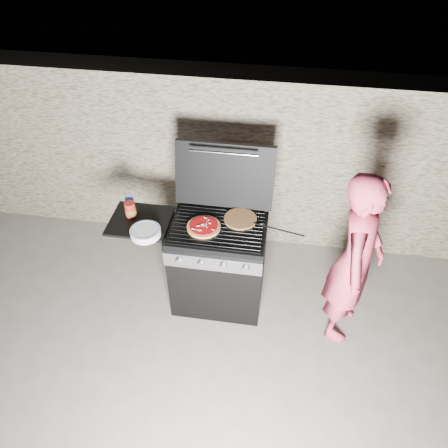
# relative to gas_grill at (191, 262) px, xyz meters

# --- Properties ---
(ground) EXTENTS (50.00, 50.00, 0.00)m
(ground) POSITION_rel_gas_grill_xyz_m (0.25, 0.00, -0.46)
(ground) COLOR #645E57
(stone_wall) EXTENTS (8.00, 0.35, 1.80)m
(stone_wall) POSITION_rel_gas_grill_xyz_m (0.25, 1.05, 0.44)
(stone_wall) COLOR gray
(stone_wall) RESTS_ON ground
(gas_grill) EXTENTS (1.34, 0.79, 0.91)m
(gas_grill) POSITION_rel_gas_grill_xyz_m (0.00, 0.00, 0.00)
(gas_grill) COLOR black
(gas_grill) RESTS_ON ground
(pizza_topped) EXTENTS (0.36, 0.36, 0.03)m
(pizza_topped) POSITION_rel_gas_grill_xyz_m (0.14, -0.03, 0.47)
(pizza_topped) COLOR #C88A43
(pizza_topped) RESTS_ON gas_grill
(pizza_plain) EXTENTS (0.32, 0.32, 0.01)m
(pizza_plain) POSITION_rel_gas_grill_xyz_m (0.42, 0.12, 0.46)
(pizza_plain) COLOR #BE7E4A
(pizza_plain) RESTS_ON gas_grill
(sauce_jar) EXTENTS (0.12, 0.12, 0.14)m
(sauce_jar) POSITION_rel_gas_grill_xyz_m (-0.50, 0.04, 0.52)
(sauce_jar) COLOR maroon
(sauce_jar) RESTS_ON gas_grill
(blue_carton) EXTENTS (0.07, 0.04, 0.14)m
(blue_carton) POSITION_rel_gas_grill_xyz_m (-0.53, 0.10, 0.52)
(blue_carton) COLOR #162097
(blue_carton) RESTS_ON gas_grill
(plate_stack) EXTENTS (0.27, 0.27, 0.06)m
(plate_stack) POSITION_rel_gas_grill_xyz_m (-0.31, -0.18, 0.48)
(plate_stack) COLOR silver
(plate_stack) RESTS_ON gas_grill
(person) EXTENTS (0.52, 0.67, 1.62)m
(person) POSITION_rel_gas_grill_xyz_m (1.37, -0.13, 0.36)
(person) COLOR #D03E58
(person) RESTS_ON ground
(tongs) EXTENTS (0.46, 0.21, 0.10)m
(tongs) POSITION_rel_gas_grill_xyz_m (0.72, 0.00, 0.51)
(tongs) COLOR black
(tongs) RESTS_ON gas_grill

